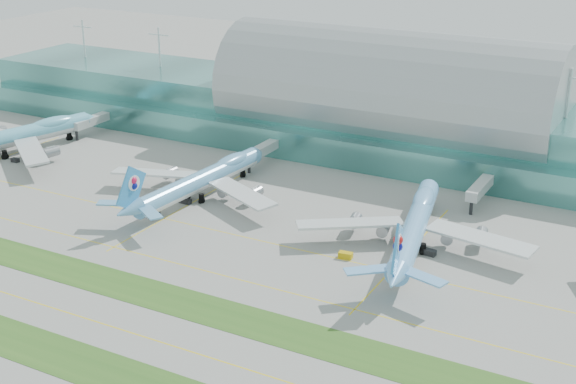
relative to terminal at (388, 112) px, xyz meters
The scene contains 15 objects.
ground 129.58m from the terminal, 90.00° to the right, with size 700.00×700.00×0.00m, color gray.
terminal is the anchor object (origin of this frame).
grass_strip_near 157.43m from the terminal, 90.00° to the right, with size 420.00×12.00×0.08m, color #2D591E.
grass_strip_far 127.58m from the terminal, 90.00° to the right, with size 420.00×12.00×0.08m, color #2D591E.
taxiline_b 143.50m from the terminal, 90.00° to the right, with size 420.00×0.35×0.01m, color yellow.
taxiline_c 111.70m from the terminal, 90.01° to the right, with size 420.00×0.35×0.01m, color yellow.
taxiline_d 89.92m from the terminal, 90.01° to the right, with size 420.00×0.35×0.01m, color yellow.
airliner_a 133.38m from the terminal, 149.75° to the right, with size 64.69×74.75×20.89m.
airliner_b 76.90m from the terminal, 114.92° to the right, with size 60.75×69.11×19.01m.
airliner_c 81.62m from the terminal, 62.82° to the right, with size 61.48×70.75×19.63m.
gse_b 130.64m from the terminal, 145.89° to the right, with size 2.80×1.68×1.34m, color black.
gse_c 84.52m from the terminal, 113.93° to the right, with size 3.81×1.68×1.49m, color black.
gse_d 96.08m from the terminal, 112.72° to the right, with size 4.08×1.80×1.71m, color black.
gse_e 91.84m from the terminal, 74.52° to the right, with size 3.55×1.90×1.58m, color #C6A10B.
gse_f 87.67m from the terminal, 60.78° to the right, with size 3.80×1.92×1.55m, color black.
Camera 1 is at (99.87, -128.69, 89.52)m, focal length 50.00 mm.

